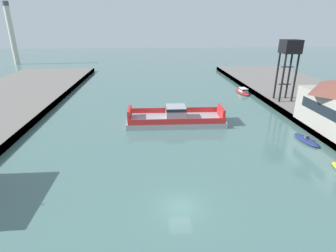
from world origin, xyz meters
The scene contains 6 objects.
ground_plane centered at (0.00, 0.00, 0.00)m, with size 400.00×400.00×0.00m, color #476B66.
chain_ferry centered at (1.99, 26.00, 1.09)m, with size 19.29×7.49×3.60m.
moored_boat_near_left centered at (23.54, 49.17, 0.58)m, with size 2.97×8.26×1.58m.
moored_boat_near_right centered at (23.30, 15.75, 0.29)m, with size 2.57×6.10×1.07m.
crane_tower centered at (29.25, 37.06, 12.69)m, with size 3.89×3.89×14.05m.
smokestack_distant_a centered at (-67.22, 113.04, 15.07)m, with size 2.66×2.66×28.14m.
Camera 1 is at (-3.02, -23.71, 18.82)m, focal length 28.41 mm.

